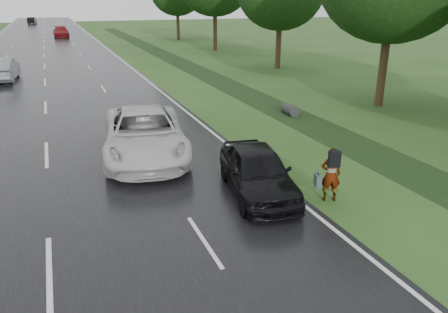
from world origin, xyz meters
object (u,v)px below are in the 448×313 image
pedestrian (330,174)px  silver_sedan (2,69)px  dark_sedan (258,171)px  white_pickup (145,134)px

pedestrian → silver_sedan: 26.75m
pedestrian → dark_sedan: (-1.77, 1.09, -0.06)m
pedestrian → dark_sedan: size_ratio=0.38×
pedestrian → white_pickup: bearing=-32.0°
pedestrian → dark_sedan: bearing=-10.7°
silver_sedan → pedestrian: bearing=117.5°
dark_sedan → silver_sedan: 25.09m
pedestrian → silver_sedan: (-10.32, 24.68, 0.02)m
white_pickup → silver_sedan: 20.08m
dark_sedan → silver_sedan: silver_sedan is taller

